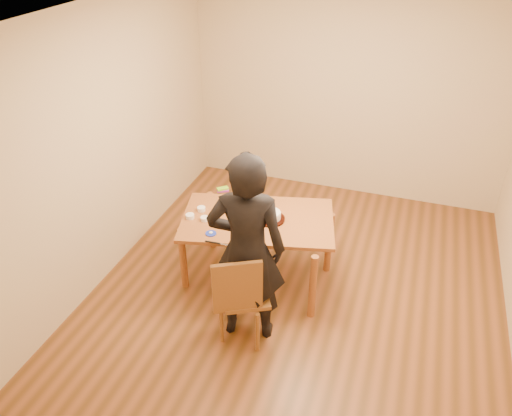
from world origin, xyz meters
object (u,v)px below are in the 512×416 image
(cake_plate, at_px, (271,219))
(cake, at_px, (271,215))
(dining_table, at_px, (258,220))
(person, at_px, (247,251))
(dining_chair, at_px, (246,295))

(cake_plate, relative_size, cake, 1.43)
(cake_plate, height_order, cake, cake)
(dining_table, distance_m, cake_plate, 0.13)
(cake, xyz_separation_m, person, (0.02, -0.75, 0.11))
(person, bearing_deg, cake, -101.07)
(dining_table, height_order, person, person)
(dining_table, xyz_separation_m, dining_chair, (0.15, -0.78, -0.28))
(person, bearing_deg, dining_table, -91.09)
(dining_table, distance_m, dining_chair, 0.84)
(dining_chair, relative_size, cake, 2.03)
(person, bearing_deg, dining_chair, 77.30)
(dining_table, bearing_deg, person, -92.10)
(cake_plate, bearing_deg, dining_chair, -88.47)
(cake, bearing_deg, person, -88.38)
(cake_plate, distance_m, person, 0.76)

